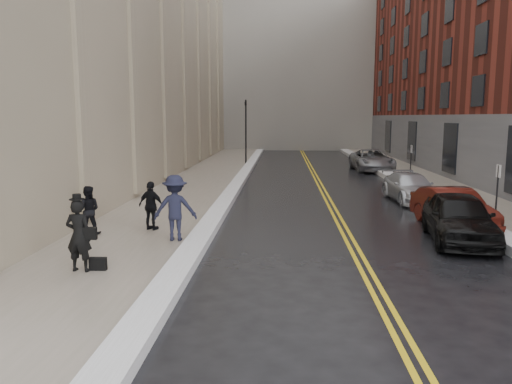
# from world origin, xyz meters

# --- Properties ---
(ground) EXTENTS (160.00, 160.00, 0.00)m
(ground) POSITION_xyz_m (0.00, 0.00, 0.00)
(ground) COLOR black
(ground) RESTS_ON ground
(sidewalk_left) EXTENTS (4.00, 64.00, 0.15)m
(sidewalk_left) POSITION_xyz_m (-4.50, 16.00, 0.07)
(sidewalk_left) COLOR gray
(sidewalk_left) RESTS_ON ground
(sidewalk_right) EXTENTS (3.00, 64.00, 0.15)m
(sidewalk_right) POSITION_xyz_m (9.00, 16.00, 0.07)
(sidewalk_right) COLOR gray
(sidewalk_right) RESTS_ON ground
(lane_stripe_a) EXTENTS (0.12, 64.00, 0.01)m
(lane_stripe_a) POSITION_xyz_m (2.38, 16.00, 0.00)
(lane_stripe_a) COLOR gold
(lane_stripe_a) RESTS_ON ground
(lane_stripe_b) EXTENTS (0.12, 64.00, 0.01)m
(lane_stripe_b) POSITION_xyz_m (2.62, 16.00, 0.00)
(lane_stripe_b) COLOR gold
(lane_stripe_b) RESTS_ON ground
(snow_ridge_left) EXTENTS (0.70, 60.80, 0.26)m
(snow_ridge_left) POSITION_xyz_m (-2.20, 16.00, 0.13)
(snow_ridge_left) COLOR white
(snow_ridge_left) RESTS_ON ground
(snow_ridge_right) EXTENTS (0.85, 60.80, 0.30)m
(snow_ridge_right) POSITION_xyz_m (7.15, 16.00, 0.15)
(snow_ridge_right) COLOR white
(snow_ridge_right) RESTS_ON ground
(traffic_signal) EXTENTS (0.18, 0.15, 5.20)m
(traffic_signal) POSITION_xyz_m (-2.60, 30.00, 3.08)
(traffic_signal) COLOR black
(traffic_signal) RESTS_ON ground
(parking_sign_near) EXTENTS (0.06, 0.35, 2.23)m
(parking_sign_near) POSITION_xyz_m (7.90, 8.00, 1.36)
(parking_sign_near) COLOR black
(parking_sign_near) RESTS_ON ground
(parking_sign_far) EXTENTS (0.06, 0.35, 2.23)m
(parking_sign_far) POSITION_xyz_m (7.90, 20.00, 1.36)
(parking_sign_far) COLOR black
(parking_sign_far) RESTS_ON ground
(car_black) EXTENTS (2.40, 4.73, 1.54)m
(car_black) POSITION_xyz_m (5.86, 5.78, 0.77)
(car_black) COLOR black
(car_black) RESTS_ON ground
(car_maroon) EXTENTS (2.03, 4.38, 1.39)m
(car_maroon) POSITION_xyz_m (6.34, 7.81, 0.70)
(car_maroon) COLOR #4C140D
(car_maroon) RESTS_ON ground
(car_silver_near) EXTENTS (2.12, 4.55, 1.29)m
(car_silver_near) POSITION_xyz_m (6.27, 13.41, 0.64)
(car_silver_near) COLOR #B4B6BD
(car_silver_near) RESTS_ON ground
(car_silver_far) EXTENTS (2.74, 5.62, 1.54)m
(car_silver_far) POSITION_xyz_m (6.79, 26.57, 0.77)
(car_silver_far) COLOR gray
(car_silver_far) RESTS_ON ground
(pedestrian_main) EXTENTS (0.69, 0.48, 1.78)m
(pedestrian_main) POSITION_xyz_m (-4.56, 1.73, 1.04)
(pedestrian_main) COLOR black
(pedestrian_main) RESTS_ON sidewalk_left
(pedestrian_a) EXTENTS (0.86, 0.72, 1.56)m
(pedestrian_a) POSITION_xyz_m (-5.84, 5.54, 0.93)
(pedestrian_a) COLOR black
(pedestrian_a) RESTS_ON sidewalk_left
(pedestrian_b) EXTENTS (1.37, 0.88, 2.00)m
(pedestrian_b) POSITION_xyz_m (-2.89, 4.93, 1.15)
(pedestrian_b) COLOR black
(pedestrian_b) RESTS_ON sidewalk_left
(pedestrian_c) EXTENTS (1.03, 0.71, 1.63)m
(pedestrian_c) POSITION_xyz_m (-3.99, 6.28, 0.96)
(pedestrian_c) COLOR black
(pedestrian_c) RESTS_ON sidewalk_left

